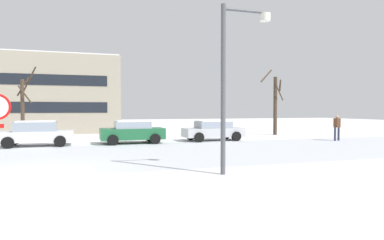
{
  "coord_description": "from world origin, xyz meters",
  "views": [
    {
      "loc": [
        1.6,
        -12.24,
        2.11
      ],
      "look_at": [
        7.14,
        5.38,
        1.53
      ],
      "focal_mm": 31.3,
      "sensor_mm": 36.0,
      "label": 1
    }
  ],
  "objects": [
    {
      "name": "tree_far_mid",
      "position": [
        -2.53,
        12.88,
        2.38
      ],
      "size": [
        1.32,
        1.55,
        5.07
      ],
      "color": "#423326",
      "rests_on": "ground"
    },
    {
      "name": "ground_plane",
      "position": [
        0.0,
        0.0,
        0.0
      ],
      "size": [
        120.0,
        120.0,
        0.0
      ],
      "primitive_type": "plane",
      "color": "white"
    },
    {
      "name": "pedestrian_crossing",
      "position": [
        17.77,
        6.4,
        1.02
      ],
      "size": [
        0.55,
        0.43,
        1.74
      ],
      "color": "#2D334C",
      "rests_on": "ground"
    },
    {
      "name": "parked_car_white",
      "position": [
        -1.2,
        8.83,
        0.74
      ],
      "size": [
        4.08,
        2.04,
        1.46
      ],
      "color": "white",
      "rests_on": "ground"
    },
    {
      "name": "tree_far_left",
      "position": [
        16.61,
        12.35,
        2.67
      ],
      "size": [
        1.84,
        1.85,
        5.59
      ],
      "color": "#423326",
      "rests_on": "ground"
    },
    {
      "name": "building_far_left",
      "position": [
        -1.41,
        22.67,
        3.5
      ],
      "size": [
        11.78,
        9.49,
        7.0
      ],
      "color": "#9E937F",
      "rests_on": "ground"
    },
    {
      "name": "parked_car_green",
      "position": [
        4.3,
        8.78,
        0.73
      ],
      "size": [
        3.92,
        2.07,
        1.42
      ],
      "color": "#1E6038",
      "rests_on": "ground"
    },
    {
      "name": "road_surface",
      "position": [
        0.0,
        3.63,
        0.0
      ],
      "size": [
        80.0,
        9.26,
        0.0
      ],
      "color": "silver",
      "rests_on": "ground"
    },
    {
      "name": "parked_car_silver",
      "position": [
        9.79,
        9.02,
        0.7
      ],
      "size": [
        4.1,
        2.01,
        1.37
      ],
      "color": "silver",
      "rests_on": "ground"
    },
    {
      "name": "street_lamp",
      "position": [
        6.14,
        -2.2,
        3.38
      ],
      "size": [
        1.77,
        0.36,
        5.5
      ],
      "color": "#4C4F54",
      "rests_on": "ground"
    }
  ]
}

